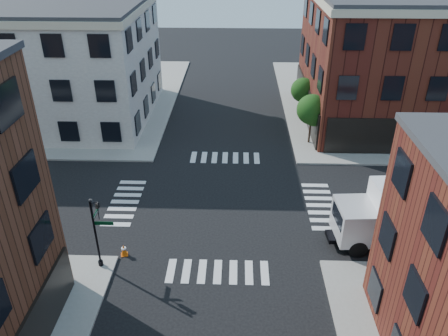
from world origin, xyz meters
The scene contains 10 objects.
ground centered at (0.00, 0.00, 0.00)m, with size 120.00×120.00×0.00m, color black.
sidewalk_ne centered at (21.00, 21.00, 0.07)m, with size 30.00×30.00×0.15m, color gray.
sidewalk_nw centered at (-21.00, 21.00, 0.07)m, with size 30.00×30.00×0.15m, color gray.
building_ne centered at (20.50, 16.00, 6.00)m, with size 25.00×16.00×12.00m, color #421510.
building_nw centered at (-19.00, 16.00, 5.50)m, with size 22.00×16.00×11.00m, color #B8B2A8.
tree_near centered at (7.56, 9.98, 3.16)m, with size 2.69×2.69×4.49m.
tree_far centered at (7.56, 15.98, 2.87)m, with size 2.43×2.43×4.07m.
signal_pole centered at (-6.72, -6.68, 2.86)m, with size 1.29×1.24×4.60m.
box_truck centered at (11.65, -3.92, 2.11)m, with size 9.13×3.33×4.06m.
traffic_cone centered at (-5.70, -5.70, 0.37)m, with size 0.50×0.50×0.76m.
Camera 1 is at (0.98, -25.90, 17.49)m, focal length 35.00 mm.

